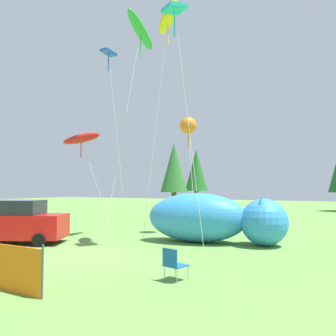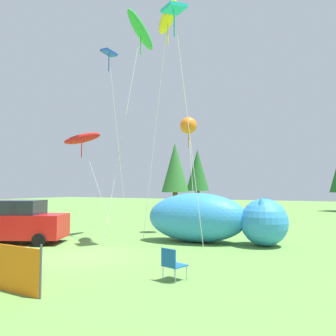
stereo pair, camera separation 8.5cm
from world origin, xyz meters
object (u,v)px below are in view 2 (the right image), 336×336
(kite_blue_box, at_px, (109,57))
(inflatable_cat, at_px, (212,220))
(kite_yellow_hero, at_px, (168,19))
(kite_green_fish, at_px, (141,31))
(kite_teal_diamond, at_px, (175,14))
(kite_orange_flower, at_px, (188,126))
(folding_chair, at_px, (172,263))
(kite_red_lizard, at_px, (82,139))
(parked_car, at_px, (20,222))

(kite_blue_box, bearing_deg, inflatable_cat, -17.48)
(kite_yellow_hero, bearing_deg, kite_green_fish, 159.73)
(inflatable_cat, relative_size, kite_blue_box, 0.55)
(kite_teal_diamond, height_order, kite_green_fish, kite_green_fish)
(inflatable_cat, height_order, kite_yellow_hero, kite_yellow_hero)
(kite_blue_box, bearing_deg, kite_orange_flower, -2.17)
(kite_green_fish, height_order, kite_orange_flower, kite_green_fish)
(folding_chair, xyz_separation_m, kite_orange_flower, (-3.51, 8.85, 5.67))
(kite_red_lizard, bearing_deg, kite_orange_flower, 3.12)
(kite_blue_box, relative_size, kite_orange_flower, 1.80)
(parked_car, bearing_deg, folding_chair, -40.16)
(inflatable_cat, bearing_deg, kite_green_fish, 178.57)
(folding_chair, bearing_deg, kite_teal_diamond, 40.73)
(kite_blue_box, distance_m, kite_yellow_hero, 7.61)
(inflatable_cat, relative_size, kite_yellow_hero, 0.58)
(kite_orange_flower, bearing_deg, kite_yellow_hero, -81.23)
(inflatable_cat, bearing_deg, kite_red_lizard, 160.59)
(kite_green_fish, bearing_deg, folding_chair, -50.35)
(kite_teal_diamond, xyz_separation_m, kite_blue_box, (-7.35, 4.64, 1.12))
(kite_yellow_hero, xyz_separation_m, kite_orange_flower, (-0.55, 3.58, -4.56))
(kite_teal_diamond, bearing_deg, kite_red_lizard, 156.31)
(kite_green_fish, xyz_separation_m, kite_red_lizard, (-6.27, 2.41, -4.99))
(kite_blue_box, bearing_deg, folding_chair, -43.67)
(folding_chair, distance_m, kite_yellow_hero, 11.88)
(parked_car, relative_size, kite_green_fish, 0.38)
(kite_teal_diamond, height_order, kite_blue_box, kite_blue_box)
(parked_car, distance_m, kite_orange_flower, 10.18)
(kite_green_fish, bearing_deg, parked_car, -137.44)
(kite_red_lizard, xyz_separation_m, kite_yellow_hero, (8.30, -3.16, 4.82))
(parked_car, relative_size, kite_teal_diamond, 0.41)
(parked_car, relative_size, kite_orange_flower, 0.66)
(kite_teal_diamond, bearing_deg, kite_orange_flower, 107.10)
(parked_car, xyz_separation_m, kite_blue_box, (-0.33, 6.90, 10.50))
(parked_car, xyz_separation_m, kite_orange_flower, (5.66, 6.68, 5.20))
(parked_car, height_order, folding_chair, parked_car)
(kite_yellow_hero, bearing_deg, folding_chair, -60.67)
(kite_red_lizard, bearing_deg, parked_car, -71.56)
(folding_chair, relative_size, inflatable_cat, 0.14)
(parked_car, height_order, kite_orange_flower, kite_orange_flower)
(inflatable_cat, height_order, kite_red_lizard, kite_red_lizard)
(parked_car, xyz_separation_m, kite_teal_diamond, (7.02, 2.26, 9.38))
(inflatable_cat, bearing_deg, folding_chair, -87.49)
(kite_green_fish, relative_size, kite_red_lizard, 1.82)
(parked_car, bearing_deg, inflatable_cat, 1.66)
(folding_chair, xyz_separation_m, kite_yellow_hero, (-2.96, 5.27, 10.23))
(kite_green_fish, bearing_deg, kite_yellow_hero, -20.27)
(kite_orange_flower, bearing_deg, kite_green_fish, -117.52)
(inflatable_cat, bearing_deg, kite_blue_box, 154.14)
(folding_chair, xyz_separation_m, kite_blue_box, (-9.51, 9.08, 10.97))
(parked_car, height_order, inflatable_cat, inflatable_cat)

